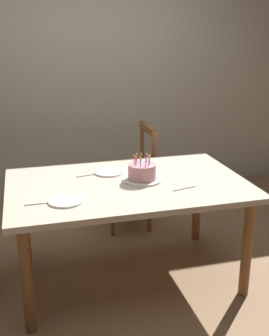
# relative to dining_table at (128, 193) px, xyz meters

# --- Properties ---
(ground) EXTENTS (6.40, 6.40, 0.00)m
(ground) POSITION_rel_dining_table_xyz_m (0.00, 0.00, -0.67)
(ground) COLOR #93704C
(back_wall) EXTENTS (6.40, 0.10, 2.60)m
(back_wall) POSITION_rel_dining_table_xyz_m (0.00, 1.85, 0.63)
(back_wall) COLOR beige
(back_wall) RESTS_ON ground
(dining_table) EXTENTS (1.65, 1.04, 0.75)m
(dining_table) POSITION_rel_dining_table_xyz_m (0.00, 0.00, 0.00)
(dining_table) COLOR beige
(dining_table) RESTS_ON ground
(birthday_cake) EXTENTS (0.28, 0.28, 0.19)m
(birthday_cake) POSITION_rel_dining_table_xyz_m (0.11, 0.01, 0.14)
(birthday_cake) COLOR silver
(birthday_cake) RESTS_ON dining_table
(plate_near_celebrant) EXTENTS (0.22, 0.22, 0.01)m
(plate_near_celebrant) POSITION_rel_dining_table_xyz_m (-0.45, -0.24, 0.09)
(plate_near_celebrant) COLOR white
(plate_near_celebrant) RESTS_ON dining_table
(plate_far_side) EXTENTS (0.22, 0.22, 0.01)m
(plate_far_side) POSITION_rel_dining_table_xyz_m (-0.08, 0.24, 0.09)
(plate_far_side) COLOR white
(plate_far_side) RESTS_ON dining_table
(fork_near_celebrant) EXTENTS (0.18, 0.02, 0.01)m
(fork_near_celebrant) POSITION_rel_dining_table_xyz_m (-0.61, -0.23, 0.09)
(fork_near_celebrant) COLOR silver
(fork_near_celebrant) RESTS_ON dining_table
(fork_far_side) EXTENTS (0.18, 0.05, 0.01)m
(fork_far_side) POSITION_rel_dining_table_xyz_m (-0.24, 0.22, 0.09)
(fork_far_side) COLOR silver
(fork_far_side) RESTS_ON dining_table
(fork_near_guest) EXTENTS (0.18, 0.06, 0.01)m
(fork_near_guest) POSITION_rel_dining_table_xyz_m (0.33, -0.22, 0.09)
(fork_near_guest) COLOR silver
(fork_near_guest) RESTS_ON dining_table
(chair_spindle_back) EXTENTS (0.44, 0.44, 0.95)m
(chair_spindle_back) POSITION_rel_dining_table_xyz_m (0.23, 0.84, -0.21)
(chair_spindle_back) COLOR brown
(chair_spindle_back) RESTS_ON ground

